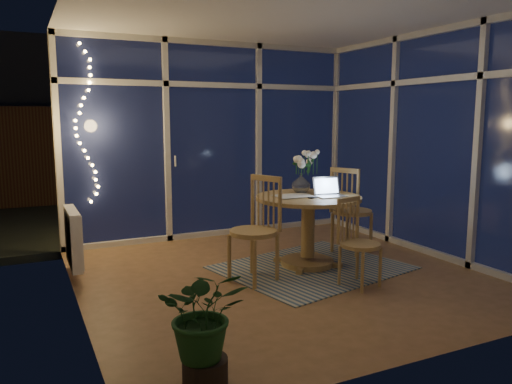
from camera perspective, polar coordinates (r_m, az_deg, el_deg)
floor at (r=5.21m, az=3.15°, el=-9.44°), size 4.00×4.00×0.00m
ceiling at (r=5.06m, az=3.40°, el=19.84°), size 4.00×4.00×0.00m
wall_back at (r=6.79m, az=-4.94°, el=5.91°), size 4.00×0.04×2.60m
wall_front at (r=3.36m, az=19.95°, el=2.79°), size 4.00×0.04×2.60m
wall_left at (r=4.37m, az=-20.43°, el=3.97°), size 0.04×4.00×2.60m
wall_right at (r=6.18m, az=19.80°, el=5.18°), size 0.04×4.00×2.60m
window_wall_back at (r=6.75m, az=-4.82°, el=5.89°), size 4.00×0.10×2.60m
window_wall_right at (r=6.16m, az=19.53°, el=5.18°), size 0.10×4.00×2.60m
radiator at (r=5.40m, az=-20.19°, el=-4.92°), size 0.10×0.70×0.58m
fairy_lights at (r=6.27m, az=-18.95°, el=7.32°), size 0.24×0.10×1.85m
garden_patio at (r=9.92m, az=-8.27°, el=-1.24°), size 12.00×6.00×0.10m
garden_fence at (r=10.15m, az=-11.93°, el=4.35°), size 11.00×0.08×1.80m
neighbour_roof at (r=13.13m, az=-13.99°, el=10.86°), size 7.00×3.00×2.20m
garden_shrubs at (r=7.99m, az=-13.82°, el=-0.05°), size 0.90×0.90×0.90m
rug at (r=5.46m, az=6.44°, el=-8.57°), size 2.12×1.84×0.01m
dining_table at (r=5.45m, az=5.95°, el=-4.47°), size 1.35×1.35×0.77m
chair_left at (r=4.86m, az=-0.31°, el=-4.29°), size 0.64×0.64×1.06m
chair_right at (r=6.03m, az=10.95°, el=-1.96°), size 0.64×0.64×1.05m
chair_front at (r=4.85m, az=11.86°, el=-5.68°), size 0.49×0.49×0.86m
laptop at (r=5.33m, az=8.59°, el=0.64°), size 0.33×0.29×0.22m
flower_vase at (r=5.59m, az=5.17°, el=0.99°), size 0.24×0.24×0.21m
bowl at (r=5.70m, az=8.39°, el=0.21°), size 0.18×0.18×0.04m
newspapers at (r=5.31m, az=4.61°, el=-0.48°), size 0.42×0.35×0.01m
phone at (r=5.25m, az=6.55°, el=-0.62°), size 0.13×0.10×0.01m
potted_plant at (r=3.11m, az=-5.92°, el=-14.77°), size 0.67×0.62×0.76m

